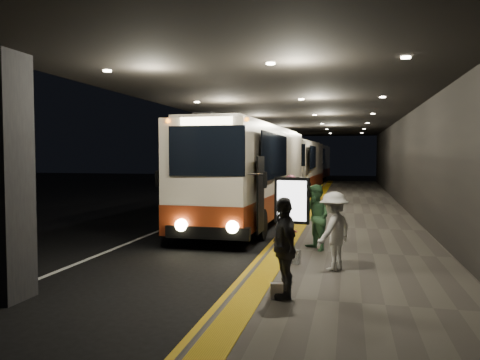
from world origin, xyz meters
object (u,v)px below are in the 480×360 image
at_px(passenger_waiting_grey, 284,247).
at_px(bag_plain, 277,291).
at_px(coach_third, 313,164).
at_px(info_sign, 292,202).
at_px(passenger_waiting_white, 334,231).
at_px(bag_polka, 294,257).
at_px(stanchion_post, 289,231).
at_px(passenger_boarding, 292,204).
at_px(passenger_waiting_green, 316,217).
at_px(coach_main, 251,178).
at_px(coach_second, 298,169).

relative_size(passenger_waiting_grey, bag_plain, 6.45).
relative_size(coach_third, info_sign, 5.91).
bearing_deg(info_sign, bag_plain, -75.42).
height_order(passenger_waiting_white, bag_polka, passenger_waiting_white).
relative_size(bag_plain, stanchion_post, 0.26).
relative_size(bag_polka, stanchion_post, 0.32).
height_order(passenger_boarding, passenger_waiting_green, passenger_boarding).
xyz_separation_m(coach_main, bag_plain, (2.49, -9.73, -1.45)).
height_order(bag_polka, info_sign, info_sign).
xyz_separation_m(passenger_waiting_grey, info_sign, (-0.30, 3.69, 0.41)).
xyz_separation_m(passenger_boarding, passenger_waiting_grey, (0.64, -6.59, -0.05)).
distance_m(coach_second, passenger_boarding, 17.95).
bearing_deg(coach_main, passenger_waiting_green, -60.54).
height_order(coach_main, passenger_boarding, coach_main).
height_order(coach_third, passenger_waiting_grey, coach_third).
xyz_separation_m(coach_second, passenger_boarding, (1.73, -17.86, -0.60)).
xyz_separation_m(coach_main, info_sign, (2.29, -5.90, -0.30)).
relative_size(coach_third, passenger_waiting_white, 6.69).
bearing_deg(passenger_waiting_green, bag_polka, -49.17).
relative_size(passenger_boarding, bag_polka, 5.69).
distance_m(passenger_waiting_white, bag_plain, 2.55).
bearing_deg(passenger_boarding, bag_polka, -156.48).
xyz_separation_m(coach_third, passenger_waiting_grey, (2.42, -39.03, -0.65)).
height_order(coach_second, stanchion_post, coach_second).
bearing_deg(bag_polka, bag_plain, -89.87).
xyz_separation_m(passenger_boarding, passenger_waiting_green, (0.90, -2.47, -0.06)).
height_order(passenger_waiting_white, bag_plain, passenger_waiting_white).
bearing_deg(bag_polka, coach_main, 109.34).
bearing_deg(bag_polka, coach_second, 95.89).
bearing_deg(bag_plain, passenger_waiting_white, 69.01).
distance_m(coach_second, info_sign, 20.87).
distance_m(info_sign, stanchion_post, 0.80).
distance_m(passenger_waiting_green, bag_plain, 4.34).
relative_size(passenger_waiting_green, stanchion_post, 1.67).
distance_m(coach_second, passenger_waiting_grey, 24.57).
bearing_deg(info_sign, bag_polka, -68.89).
bearing_deg(passenger_boarding, passenger_waiting_green, -143.87).
bearing_deg(coach_second, coach_third, 93.05).
relative_size(bag_plain, info_sign, 0.14).
distance_m(passenger_waiting_grey, bag_polka, 2.60).
xyz_separation_m(passenger_waiting_white, bag_polka, (-0.88, 0.36, -0.67)).
bearing_deg(passenger_waiting_white, bag_polka, -82.12).
bearing_deg(passenger_boarding, bag_plain, -159.34).
bearing_deg(info_sign, passenger_waiting_grey, -73.82).
bearing_deg(bag_plain, coach_third, 93.40).
bearing_deg(stanchion_post, coach_second, 95.50).
distance_m(passenger_waiting_grey, info_sign, 3.72).
relative_size(coach_main, passenger_boarding, 6.37).
bearing_deg(coach_main, coach_second, 91.02).
height_order(passenger_boarding, info_sign, info_sign).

